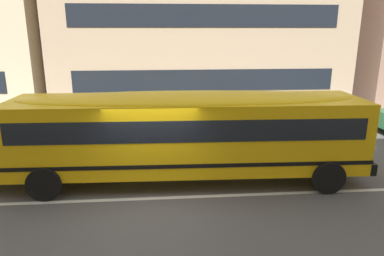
# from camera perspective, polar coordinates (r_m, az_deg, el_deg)

# --- Properties ---
(ground_plane) EXTENTS (400.00, 400.00, 0.00)m
(ground_plane) POSITION_cam_1_polar(r_m,az_deg,el_deg) (9.96, -6.31, -11.19)
(ground_plane) COLOR #54514F
(sidewalk_far) EXTENTS (120.00, 3.00, 0.01)m
(sidewalk_far) POSITION_cam_1_polar(r_m,az_deg,el_deg) (17.38, -5.74, 0.61)
(sidewalk_far) COLOR gray
(sidewalk_far) RESTS_ON ground_plane
(lane_centreline) EXTENTS (110.00, 0.16, 0.01)m
(lane_centreline) POSITION_cam_1_polar(r_m,az_deg,el_deg) (9.96, -6.31, -11.18)
(lane_centreline) COLOR silver
(lane_centreline) RESTS_ON ground_plane
(school_bus) EXTENTS (12.09, 3.05, 2.69)m
(school_bus) POSITION_cam_1_polar(r_m,az_deg,el_deg) (10.55, -2.02, -0.24)
(school_bus) COLOR yellow
(school_bus) RESTS_ON ground_plane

